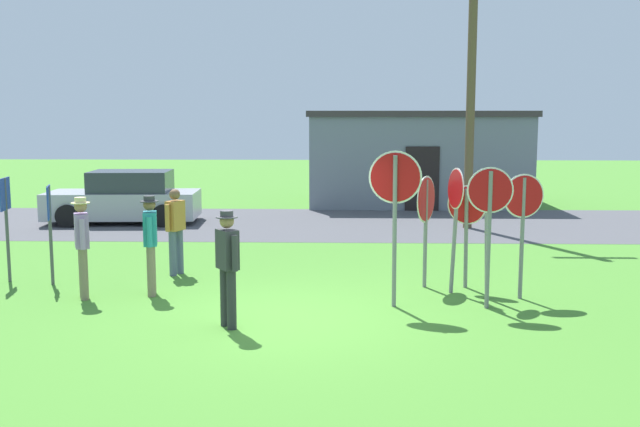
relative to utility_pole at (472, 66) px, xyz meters
The scene contains 18 objects.
ground_plane 11.17m from the utility_pole, 115.42° to the right, with size 80.00×80.00×0.00m, color #47842D.
street_asphalt 6.28m from the utility_pole, behind, with size 60.00×6.40×0.01m, color #4C4C51.
building_background 6.51m from the utility_pole, 98.61° to the left, with size 7.57×4.60×3.25m.
utility_pole is the anchor object (origin of this frame).
parked_car_on_street 10.50m from the utility_pole, behind, with size 4.39×2.20×1.51m.
stop_sign_center_cluster 7.90m from the utility_pole, 99.95° to the right, with size 0.67×0.31×1.87m.
stop_sign_tallest 9.29m from the utility_pole, 107.20° to the right, with size 0.85×0.19×2.55m.
stop_sign_rear_right 9.06m from the utility_pole, 97.54° to the right, with size 0.74×0.10×2.29m.
stop_sign_rear_left 8.19m from the utility_pole, 101.43° to the right, with size 0.20×0.71×2.21m.
stop_sign_low_front 8.42m from the utility_pole, 93.16° to the right, with size 0.72×0.21×2.13m.
stop_sign_far_back 7.95m from the utility_pole, 105.56° to the right, with size 0.40×0.75×2.03m.
stop_sign_leaning_right 8.49m from the utility_pole, 97.48° to the right, with size 0.43×0.51×2.18m.
person_in_blue 11.52m from the utility_pole, 117.91° to the right, with size 0.39×0.48×1.74m.
person_in_teal 9.77m from the utility_pole, 137.41° to the right, with size 0.35×0.53×1.69m.
person_near_signs 11.80m from the utility_pole, 134.27° to the right, with size 0.34×0.53×1.74m.
person_on_left 10.91m from the utility_pole, 130.94° to the right, with size 0.32×0.56×1.74m.
info_panel_leftmost 12.30m from the utility_pole, 144.81° to the right, with size 0.12×0.60×1.96m.
info_panel_middle 11.75m from the utility_pole, 141.25° to the right, with size 0.21×0.58×1.83m.
Camera 1 is at (0.93, -10.80, 3.11)m, focal length 40.80 mm.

